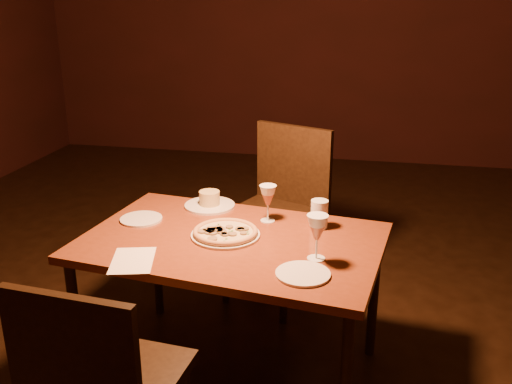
% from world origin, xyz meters
% --- Properties ---
extents(floor, '(7.00, 7.00, 0.00)m').
position_xyz_m(floor, '(0.00, 0.00, 0.00)').
color(floor, black).
rests_on(floor, ground).
extents(back_wall, '(6.00, 0.04, 3.00)m').
position_xyz_m(back_wall, '(0.00, 3.50, 1.50)').
color(back_wall, '#361311').
rests_on(back_wall, floor).
extents(dining_table, '(1.36, 0.97, 0.68)m').
position_xyz_m(dining_table, '(-0.11, -0.22, 0.62)').
color(dining_table, brown).
rests_on(dining_table, floor).
extents(chair_near, '(0.47, 0.47, 0.89)m').
position_xyz_m(chair_near, '(-0.34, -1.02, 0.50)').
color(chair_near, black).
rests_on(chair_near, floor).
extents(chair_far, '(0.61, 0.61, 0.98)m').
position_xyz_m(chair_far, '(-0.03, 0.56, 0.55)').
color(chair_far, black).
rests_on(chair_far, floor).
extents(pizza_plate, '(0.30, 0.30, 0.03)m').
position_xyz_m(pizza_plate, '(-0.14, -0.20, 0.70)').
color(pizza_plate, silver).
rests_on(pizza_plate, dining_table).
extents(ramekin_saucer, '(0.25, 0.25, 0.08)m').
position_xyz_m(ramekin_saucer, '(-0.31, 0.14, 0.70)').
color(ramekin_saucer, silver).
rests_on(ramekin_saucer, dining_table).
extents(wine_glass_far, '(0.08, 0.08, 0.17)m').
position_xyz_m(wine_glass_far, '(0.01, 0.01, 0.77)').
color(wine_glass_far, '#AD6248').
rests_on(wine_glass_far, dining_table).
extents(wine_glass_right, '(0.08, 0.08, 0.19)m').
position_xyz_m(wine_glass_right, '(0.27, -0.34, 0.77)').
color(wine_glass_right, '#AD6248').
rests_on(wine_glass_right, dining_table).
extents(water_tumbler, '(0.08, 0.08, 0.13)m').
position_xyz_m(water_tumbler, '(0.24, -0.02, 0.74)').
color(water_tumbler, silver).
rests_on(water_tumbler, dining_table).
extents(side_plate_left, '(0.19, 0.19, 0.01)m').
position_xyz_m(side_plate_left, '(-0.57, -0.10, 0.68)').
color(side_plate_left, silver).
rests_on(side_plate_left, dining_table).
extents(side_plate_near, '(0.21, 0.21, 0.01)m').
position_xyz_m(side_plate_near, '(0.23, -0.49, 0.68)').
color(side_plate_near, silver).
rests_on(side_plate_near, dining_table).
extents(menu_card, '(0.22, 0.27, 0.00)m').
position_xyz_m(menu_card, '(-0.44, -0.51, 0.68)').
color(menu_card, white).
rests_on(menu_card, dining_table).
extents(pendant_light, '(0.12, 0.12, 0.12)m').
position_xyz_m(pendant_light, '(-0.11, -0.22, 1.60)').
color(pendant_light, '#F48144').
rests_on(pendant_light, ceiling).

